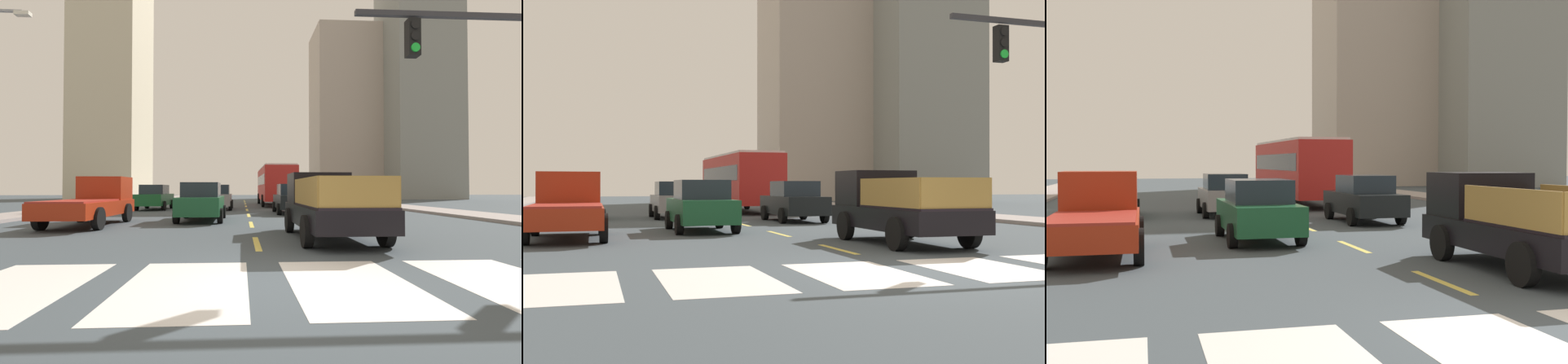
% 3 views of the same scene
% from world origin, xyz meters
% --- Properties ---
extents(sidewalk_right, '(2.83, 110.00, 0.15)m').
position_xyz_m(sidewalk_right, '(11.77, 18.00, 0.07)').
color(sidewalk_right, gray).
rests_on(sidewalk_right, ground).
extents(crosswalk_stripe_3, '(1.84, 3.16, 0.01)m').
position_xyz_m(crosswalk_stripe_3, '(-1.23, 0.00, 0.00)').
color(crosswalk_stripe_3, silver).
rests_on(crosswalk_stripe_3, ground).
extents(lane_dash_0, '(0.16, 2.40, 0.01)m').
position_xyz_m(lane_dash_0, '(0.00, 4.00, 0.00)').
color(lane_dash_0, '#DDC752').
rests_on(lane_dash_0, ground).
extents(lane_dash_1, '(0.16, 2.40, 0.01)m').
position_xyz_m(lane_dash_1, '(0.00, 9.00, 0.00)').
color(lane_dash_1, '#DDC752').
rests_on(lane_dash_1, ground).
extents(lane_dash_2, '(0.16, 2.40, 0.01)m').
position_xyz_m(lane_dash_2, '(0.00, 14.00, 0.00)').
color(lane_dash_2, '#DDC752').
rests_on(lane_dash_2, ground).
extents(lane_dash_3, '(0.16, 2.40, 0.01)m').
position_xyz_m(lane_dash_3, '(0.00, 19.00, 0.00)').
color(lane_dash_3, '#DDC752').
rests_on(lane_dash_3, ground).
extents(lane_dash_4, '(0.16, 2.40, 0.01)m').
position_xyz_m(lane_dash_4, '(0.00, 24.00, 0.00)').
color(lane_dash_4, '#DDC752').
rests_on(lane_dash_4, ground).
extents(lane_dash_5, '(0.16, 2.40, 0.01)m').
position_xyz_m(lane_dash_5, '(0.00, 29.00, 0.00)').
color(lane_dash_5, '#DDC752').
rests_on(lane_dash_5, ground).
extents(lane_dash_6, '(0.16, 2.40, 0.01)m').
position_xyz_m(lane_dash_6, '(0.00, 34.00, 0.00)').
color(lane_dash_6, '#DDC752').
rests_on(lane_dash_6, ground).
extents(lane_dash_7, '(0.16, 2.40, 0.01)m').
position_xyz_m(lane_dash_7, '(0.00, 39.00, 0.00)').
color(lane_dash_7, '#DDC752').
rests_on(lane_dash_7, ground).
extents(pickup_stakebed, '(2.18, 5.20, 1.96)m').
position_xyz_m(pickup_stakebed, '(2.16, 5.23, 0.94)').
color(pickup_stakebed, black).
rests_on(pickup_stakebed, ground).
extents(pickup_dark, '(2.18, 5.20, 1.96)m').
position_xyz_m(pickup_dark, '(-6.35, 9.39, 0.92)').
color(pickup_dark, '#9F2610').
rests_on(pickup_dark, ground).
extents(city_bus, '(2.72, 10.80, 3.32)m').
position_xyz_m(city_bus, '(2.57, 25.72, 1.95)').
color(city_bus, red).
rests_on(city_bus, ground).
extents(sedan_far, '(2.02, 4.40, 1.72)m').
position_xyz_m(sedan_far, '(-2.18, 10.84, 0.86)').
color(sedan_far, '#18512E').
rests_on(sedan_far, ground).
extents(sedan_near_left, '(2.02, 4.40, 1.72)m').
position_xyz_m(sedan_near_left, '(-2.01, 19.56, 0.86)').
color(sedan_near_left, gray).
rests_on(sedan_near_left, ground).
extents(sedan_near_right, '(2.02, 4.40, 1.72)m').
position_xyz_m(sedan_near_right, '(2.57, 15.41, 0.86)').
color(sedan_near_right, black).
rests_on(sedan_near_right, ground).
extents(sedan_mid, '(2.02, 4.40, 1.72)m').
position_xyz_m(sedan_mid, '(-6.41, 19.84, 0.86)').
color(sedan_mid, '#155528').
rests_on(sedan_mid, ground).
extents(block_mid_left, '(10.73, 8.46, 26.93)m').
position_xyz_m(block_mid_left, '(16.70, 51.14, 13.47)').
color(block_mid_left, '#B2A496').
rests_on(block_mid_left, ground).
extents(block_low_left, '(9.58, 9.24, 34.28)m').
position_xyz_m(block_low_left, '(25.89, 46.04, 17.14)').
color(block_low_left, gray).
rests_on(block_low_left, ground).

